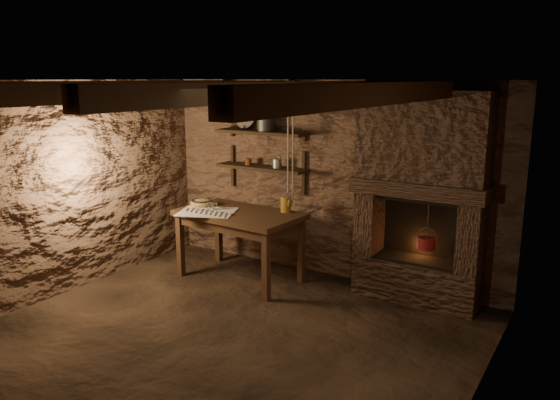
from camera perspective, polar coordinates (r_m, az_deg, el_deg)
The scene contains 25 objects.
floor at distance 5.45m, azimuth -5.29°, elevation -13.76°, with size 4.50×4.50×0.00m, color black.
back_wall at distance 6.70m, azimuth 4.87°, elevation 2.11°, with size 4.50×0.04×2.40m, color #4D3224.
front_wall at distance 3.73m, azimuth -24.73°, elevation -7.68°, with size 4.50×0.04×2.40m, color #4D3224.
left_wall at distance 6.62m, azimuth -21.25°, elevation 1.17°, with size 0.04×4.00×2.40m, color #4D3224.
right_wall at distance 4.12m, azimuth 20.27°, elevation -5.37°, with size 0.04×4.00×2.40m, color #4D3224.
ceiling at distance 4.89m, azimuth -5.87°, elevation 12.35°, with size 4.50×4.00×0.04m, color black.
beam_far_left at distance 5.92m, azimuth -17.64°, elevation 11.01°, with size 0.14×3.95×0.16m, color black.
beam_mid_left at distance 5.21m, azimuth -10.30°, elevation 11.24°, with size 0.14×3.95×0.16m, color black.
beam_mid_right at distance 4.60m, azimuth -0.81°, elevation 11.28°, with size 0.14×3.95×0.16m, color black.
beam_far_right at distance 4.15m, azimuth 11.13°, elevation 10.90°, with size 0.14×3.95×0.16m, color black.
shelf_lower at distance 6.97m, azimuth -1.96°, elevation 3.40°, with size 1.25×0.30×0.04m, color black.
shelf_upper at distance 6.91m, azimuth -1.99°, elevation 7.08°, with size 1.25×0.30×0.04m, color black.
hearth at distance 6.02m, azimuth 14.51°, elevation 0.81°, with size 1.43×0.51×2.30m.
work_table at distance 6.67m, azimuth -4.22°, elevation -4.50°, with size 1.54×0.95×0.85m.
linen_cloth at distance 6.59m, azimuth -7.63°, elevation -1.24°, with size 0.66×0.53×0.01m, color silver.
pewter_cutlery_row at distance 6.57m, azimuth -7.75°, elevation -1.19°, with size 0.55×0.21×0.01m, color gray, non-canonical shape.
drinking_glasses at distance 6.66m, azimuth -6.81°, elevation -0.65°, with size 0.21×0.06×0.08m, color silver, non-canonical shape.
stoneware_jug at distance 6.51m, azimuth 0.63°, elevation 0.33°, with size 0.14×0.14×0.43m.
wooden_bowl at distance 6.91m, azimuth -8.15°, elevation -0.33°, with size 0.30×0.30×0.11m, color #9E8044.
iron_stockpot at distance 6.86m, azimuth -1.46°, elevation 7.94°, with size 0.23×0.23×0.17m, color #32302D.
tin_pan at distance 7.15m, azimuth -3.62°, elevation 8.49°, with size 0.27×0.27×0.04m, color #AAAAA4.
small_kettle at distance 6.83m, azimuth -0.30°, elevation 3.84°, with size 0.16×0.12×0.17m, color #AAAAA4, non-canonical shape.
rusty_tin at distance 7.07m, azimuth -3.32°, elevation 4.02°, with size 0.08×0.08×0.08m, color #592811.
red_pot at distance 6.07m, azimuth 15.07°, elevation -4.31°, with size 0.22×0.22×0.54m.
hanging_ropes at distance 5.76m, azimuth 1.09°, elevation 6.47°, with size 0.08×0.08×1.20m, color tan, non-canonical shape.
Camera 1 is at (2.98, -3.87, 2.42)m, focal length 35.00 mm.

